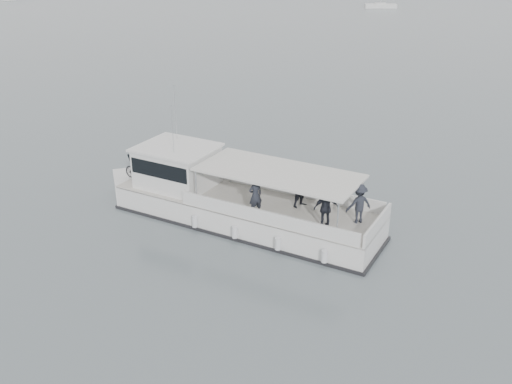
% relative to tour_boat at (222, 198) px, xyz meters
% --- Properties ---
extents(ground, '(1400.00, 1400.00, 0.00)m').
position_rel_tour_boat_xyz_m(ground, '(-3.63, -2.60, -0.94)').
color(ground, slate).
rests_on(ground, ground).
extents(tour_boat, '(13.75, 4.67, 5.72)m').
position_rel_tour_boat_xyz_m(tour_boat, '(0.00, 0.00, 0.00)').
color(tour_boat, silver).
rests_on(tour_boat, ground).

